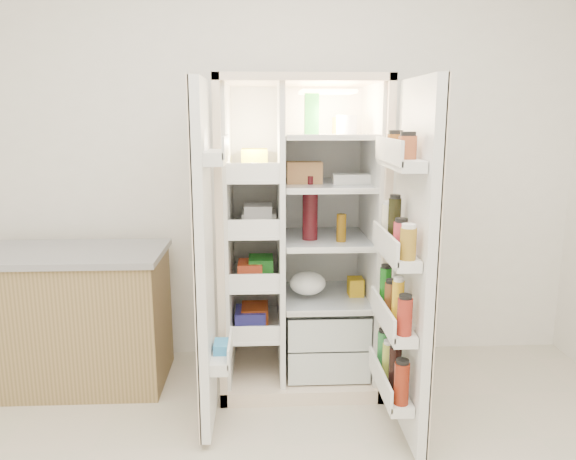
{
  "coord_description": "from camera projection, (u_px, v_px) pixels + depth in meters",
  "views": [
    {
      "loc": [
        -0.05,
        -1.51,
        1.59
      ],
      "look_at": [
        0.08,
        1.25,
        1.01
      ],
      "focal_mm": 34.0,
      "sensor_mm": 36.0,
      "label": 1
    }
  ],
  "objects": [
    {
      "name": "kitchen_counter",
      "position": [
        71.0,
        317.0,
        3.24
      ],
      "size": [
        1.13,
        0.6,
        0.82
      ],
      "color": "#94774A",
      "rests_on": "floor"
    },
    {
      "name": "wall_back",
      "position": [
        269.0,
        154.0,
        3.49
      ],
      "size": [
        4.0,
        0.02,
        2.7
      ],
      "primitive_type": "cube",
      "color": "white",
      "rests_on": "floor"
    },
    {
      "name": "refrigerator",
      "position": [
        301.0,
        258.0,
        3.28
      ],
      "size": [
        0.92,
        0.7,
        1.8
      ],
      "color": "beige",
      "rests_on": "floor"
    },
    {
      "name": "fridge_door",
      "position": [
        409.0,
        269.0,
        2.6
      ],
      "size": [
        0.17,
        0.58,
        1.72
      ],
      "color": "white",
      "rests_on": "floor"
    },
    {
      "name": "freezer_door",
      "position": [
        205.0,
        263.0,
        2.64
      ],
      "size": [
        0.15,
        0.4,
        1.72
      ],
      "color": "white",
      "rests_on": "floor"
    }
  ]
}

